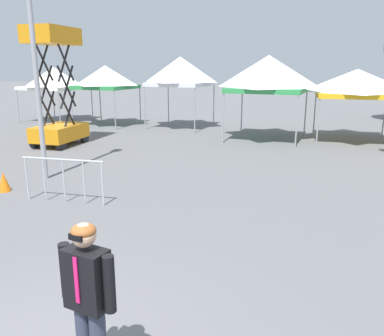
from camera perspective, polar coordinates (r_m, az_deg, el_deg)
The scene contains 10 objects.
canopy_tent_behind_right at distance 25.11m, azimuth -19.33°, elevation 12.14°, with size 3.33×3.33×3.15m.
canopy_tent_far_left at distance 22.53m, azimuth -12.40°, elevation 12.69°, with size 2.95×2.95×3.24m.
canopy_tent_left_of_center at distance 21.10m, azimuth -1.72°, elevation 13.78°, with size 3.10×3.10×3.68m.
canopy_tent_right_of_center at distance 17.81m, azimuth 10.95°, elevation 13.23°, with size 3.36×3.36×3.65m.
canopy_tent_behind_center at distance 18.55m, azimuth 22.71°, elevation 11.26°, with size 3.48×3.48×3.07m.
scissor_lift at distance 17.09m, azimuth -18.76°, elevation 7.65°, with size 1.51×2.37×4.67m.
person_foreground at distance 4.08m, azimuth -14.77°, elevation -17.49°, with size 0.64×0.31×1.78m.
light_pole_near_lift at distance 11.94m, azimuth -22.32°, elevation 19.86°, with size 0.36×0.36×7.88m.
crowd_barrier_mid_lot at distance 9.79m, azimuth -18.12°, elevation -0.54°, with size 2.10×0.24×1.08m.
traffic_cone_lot_center at distance 11.37m, azimuth -25.53°, elevation -1.78°, with size 0.32×0.32×0.52m, color orange.
Camera 1 is at (2.62, -2.68, 3.16)m, focal length 36.91 mm.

